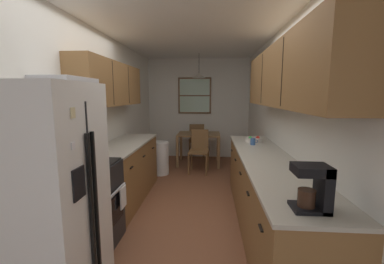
# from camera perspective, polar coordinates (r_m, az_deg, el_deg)

# --- Properties ---
(ground_plane) EXTENTS (12.00, 12.00, 0.00)m
(ground_plane) POSITION_cam_1_polar(r_m,az_deg,el_deg) (4.26, -0.44, -14.07)
(ground_plane) COLOR brown
(wall_left) EXTENTS (0.10, 9.00, 2.55)m
(wall_left) POSITION_cam_1_polar(r_m,az_deg,el_deg) (4.28, -18.82, 3.24)
(wall_left) COLOR white
(wall_left) RESTS_ON ground
(wall_right) EXTENTS (0.10, 9.00, 2.55)m
(wall_right) POSITION_cam_1_polar(r_m,az_deg,el_deg) (4.07, 18.89, 2.98)
(wall_right) COLOR white
(wall_right) RESTS_ON ground
(wall_back) EXTENTS (4.40, 0.10, 2.55)m
(wall_back) POSITION_cam_1_polar(r_m,az_deg,el_deg) (6.59, 1.47, 5.35)
(wall_back) COLOR white
(wall_back) RESTS_ON ground
(ceiling_slab) EXTENTS (4.40, 9.00, 0.08)m
(ceiling_slab) POSITION_cam_1_polar(r_m,az_deg,el_deg) (4.05, -0.48, 22.16)
(ceiling_slab) COLOR white
(refrigerator) EXTENTS (0.76, 0.74, 1.72)m
(refrigerator) POSITION_cam_1_polar(r_m,az_deg,el_deg) (2.27, -30.53, -12.51)
(refrigerator) COLOR white
(refrigerator) RESTS_ON ground
(stove_range) EXTENTS (0.66, 0.63, 1.10)m
(stove_range) POSITION_cam_1_polar(r_m,az_deg,el_deg) (3.00, -23.06, -14.97)
(stove_range) COLOR black
(stove_range) RESTS_ON ground
(microwave_over_range) EXTENTS (0.39, 0.63, 0.35)m
(microwave_over_range) POSITION_cam_1_polar(r_m,az_deg,el_deg) (2.82, -26.49, 7.56)
(microwave_over_range) COLOR silver
(counter_left) EXTENTS (0.64, 1.85, 0.90)m
(counter_left) POSITION_cam_1_polar(r_m,az_deg,el_deg) (4.08, -15.05, -8.65)
(counter_left) COLOR brown
(counter_left) RESTS_ON ground
(upper_cabinets_left) EXTENTS (0.33, 1.93, 0.62)m
(upper_cabinets_left) POSITION_cam_1_polar(r_m,az_deg,el_deg) (3.91, -18.02, 10.32)
(upper_cabinets_left) COLOR brown
(counter_right) EXTENTS (0.64, 3.15, 0.90)m
(counter_right) POSITION_cam_1_polar(r_m,az_deg,el_deg) (3.23, 16.49, -13.36)
(counter_right) COLOR brown
(counter_right) RESTS_ON ground
(upper_cabinets_right) EXTENTS (0.33, 2.83, 0.68)m
(upper_cabinets_right) POSITION_cam_1_polar(r_m,az_deg,el_deg) (3.00, 20.50, 11.90)
(upper_cabinets_right) COLOR brown
(dining_table) EXTENTS (0.98, 0.76, 0.74)m
(dining_table) POSITION_cam_1_polar(r_m,az_deg,el_deg) (5.86, 1.54, -1.47)
(dining_table) COLOR brown
(dining_table) RESTS_ON ground
(dining_chair_near) EXTENTS (0.43, 0.43, 0.90)m
(dining_chair_near) POSITION_cam_1_polar(r_m,az_deg,el_deg) (5.31, 1.65, -3.84)
(dining_chair_near) COLOR brown
(dining_chair_near) RESTS_ON ground
(dining_chair_far) EXTENTS (0.45, 0.45, 0.90)m
(dining_chair_far) POSITION_cam_1_polar(r_m,az_deg,el_deg) (6.46, 1.01, -1.62)
(dining_chair_far) COLOR brown
(dining_chair_far) RESTS_ON ground
(pendant_light) EXTENTS (0.31, 0.31, 0.54)m
(pendant_light) POSITION_cam_1_polar(r_m,az_deg,el_deg) (5.79, 1.60, 12.73)
(pendant_light) COLOR black
(back_window) EXTENTS (0.85, 0.05, 0.92)m
(back_window) POSITION_cam_1_polar(r_m,az_deg,el_deg) (6.51, 0.61, 8.28)
(back_window) COLOR brown
(trash_bin) EXTENTS (0.34, 0.34, 0.68)m
(trash_bin) POSITION_cam_1_polar(r_m,az_deg,el_deg) (5.23, -7.19, -5.91)
(trash_bin) COLOR white
(trash_bin) RESTS_ON ground
(storage_canister) EXTENTS (0.11, 0.11, 0.21)m
(storage_canister) POSITION_cam_1_polar(r_m,az_deg,el_deg) (3.27, -19.74, -3.05)
(storage_canister) COLOR red
(storage_canister) RESTS_ON counter_left
(dish_towel) EXTENTS (0.02, 0.16, 0.24)m
(dish_towel) POSITION_cam_1_polar(r_m,az_deg,el_deg) (2.99, -15.43, -14.11)
(dish_towel) COLOR white
(coffee_maker) EXTENTS (0.22, 0.18, 0.30)m
(coffee_maker) POSITION_cam_1_polar(r_m,az_deg,el_deg) (1.80, 26.27, -11.11)
(coffee_maker) COLOR black
(coffee_maker) RESTS_ON counter_right
(mug_by_coffeemaker) EXTENTS (0.11, 0.07, 0.10)m
(mug_by_coffeemaker) POSITION_cam_1_polar(r_m,az_deg,el_deg) (3.80, 13.75, -2.13)
(mug_by_coffeemaker) COLOR #335999
(mug_by_coffeemaker) RESTS_ON counter_right
(fruit_bowl) EXTENTS (0.26, 0.26, 0.09)m
(fruit_bowl) POSITION_cam_1_polar(r_m,az_deg,el_deg) (4.05, 13.91, -1.68)
(fruit_bowl) COLOR silver
(fruit_bowl) RESTS_ON counter_right
(table_serving_bowl) EXTENTS (0.22, 0.22, 0.06)m
(table_serving_bowl) POSITION_cam_1_polar(r_m,az_deg,el_deg) (5.79, 2.33, -0.14)
(table_serving_bowl) COLOR #4C7299
(table_serving_bowl) RESTS_ON dining_table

